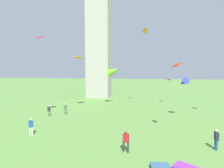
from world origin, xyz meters
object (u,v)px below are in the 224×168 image
(person_1, at_px, (216,138))
(kite_flying_1, at_px, (177,65))
(kite_flying_7, at_px, (183,82))
(person_4, at_px, (49,110))
(kite_flying_3, at_px, (79,58))
(person_3, at_px, (31,126))
(kite_flying_2, at_px, (169,80))
(kite_flying_4, at_px, (40,37))
(kite_flying_5, at_px, (114,71))
(kite_flying_6, at_px, (144,29))
(person_0, at_px, (65,108))
(person_5, at_px, (126,140))

(person_1, xyz_separation_m, kite_flying_1, (-2.92, 2.50, 6.20))
(kite_flying_1, distance_m, kite_flying_7, 8.39)
(person_4, distance_m, kite_flying_3, 9.50)
(person_3, distance_m, person_4, 7.63)
(person_3, xyz_separation_m, kite_flying_2, (16.32, 19.70, 3.75))
(kite_flying_4, height_order, kite_flying_5, kite_flying_4)
(kite_flying_4, distance_m, kite_flying_5, 14.52)
(kite_flying_1, bearing_deg, kite_flying_4, 45.99)
(kite_flying_6, bearing_deg, person_3, 34.29)
(person_0, relative_size, kite_flying_2, 1.37)
(kite_flying_4, distance_m, kite_flying_6, 17.39)
(kite_flying_4, relative_size, kite_flying_5, 0.46)
(person_1, xyz_separation_m, person_3, (-17.47, 0.72, -0.00))
(person_0, xyz_separation_m, person_4, (-1.84, -1.48, -0.02))
(kite_flying_2, xyz_separation_m, kite_flying_6, (-4.88, -3.38, 8.88))
(person_5, bearing_deg, kite_flying_7, 79.36)
(kite_flying_1, distance_m, kite_flying_3, 17.07)
(person_1, distance_m, kite_flying_2, 20.78)
(person_0, bearing_deg, kite_flying_6, 152.09)
(person_5, distance_m, kite_flying_3, 18.69)
(person_5, distance_m, kite_flying_7, 14.32)
(person_0, relative_size, kite_flying_5, 0.64)
(kite_flying_4, xyz_separation_m, kite_flying_5, (7.97, 11.28, -4.49))
(kite_flying_3, xyz_separation_m, kite_flying_6, (10.42, 4.21, 5.00))
(person_3, distance_m, kite_flying_6, 23.59)
(person_3, relative_size, person_5, 0.97)
(person_4, height_order, kite_flying_7, kite_flying_7)
(person_1, distance_m, kite_flying_7, 11.02)
(person_4, xyz_separation_m, person_5, (11.90, -9.81, 0.11))
(kite_flying_4, bearing_deg, person_3, 174.50)
(kite_flying_2, height_order, kite_flying_3, kite_flying_3)
(kite_flying_6, bearing_deg, person_1, 88.81)
(person_5, bearing_deg, kite_flying_1, 61.77)
(kite_flying_1, height_order, kite_flying_3, kite_flying_3)
(kite_flying_2, bearing_deg, person_3, -4.34)
(person_4, height_order, kite_flying_4, kite_flying_4)
(person_3, height_order, person_4, person_3)
(kite_flying_7, bearing_deg, kite_flying_5, -55.86)
(person_5, xyz_separation_m, kite_flying_2, (6.32, 22.11, 3.72))
(kite_flying_5, distance_m, kite_flying_7, 13.09)
(person_1, bearing_deg, kite_flying_7, 5.11)
(kite_flying_1, height_order, kite_flying_7, kite_flying_1)
(person_1, relative_size, kite_flying_2, 1.46)
(kite_flying_3, bearing_deg, kite_flying_5, -25.58)
(person_4, relative_size, kite_flying_6, 0.91)
(kite_flying_7, bearing_deg, person_5, 38.52)
(person_4, bearing_deg, person_1, 74.98)
(person_0, relative_size, kite_flying_6, 0.93)
(person_5, xyz_separation_m, kite_flying_5, (-3.97, 19.25, 5.39))
(person_4, bearing_deg, kite_flying_2, 131.73)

